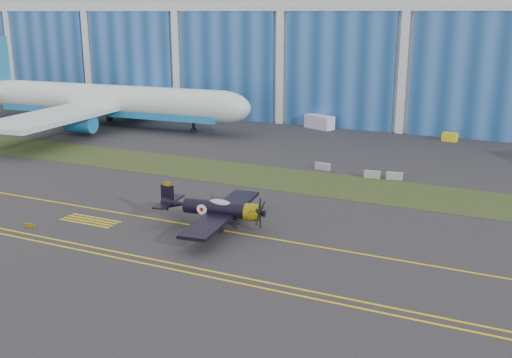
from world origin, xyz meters
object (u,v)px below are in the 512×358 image
at_px(warbird, 216,208).
at_px(tug, 450,137).
at_px(jetliner, 105,67).
at_px(shipping_container, 319,122).

relative_size(warbird, tug, 6.91).
bearing_deg(jetliner, warbird, -45.22).
distance_m(warbird, shipping_container, 52.63).
relative_size(jetliner, tug, 28.74).
distance_m(jetliner, tug, 59.30).
bearing_deg(warbird, shipping_container, 91.93).
xyz_separation_m(warbird, shipping_container, (-7.85, 52.03, -0.77)).
xyz_separation_m(shipping_container, tug, (22.36, -1.31, -0.51)).
distance_m(shipping_container, tug, 22.41).
height_order(jetliner, shipping_container, jetliner).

